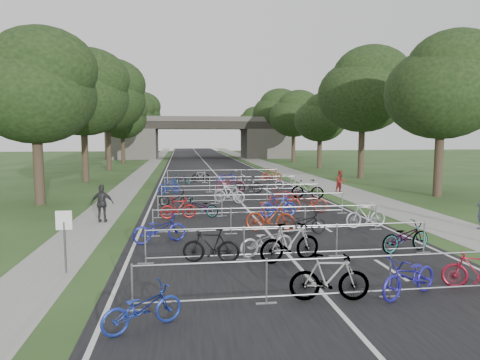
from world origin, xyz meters
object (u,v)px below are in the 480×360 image
object	(u,v)px
park_sign	(64,230)
bike_0	(142,308)
bike_1	(329,278)
pedestrian_c	(102,204)
bike_2	(410,277)
overpass_bridge	(201,138)
pedestrian_b	(340,182)

from	to	relation	value
park_sign	bike_0	size ratio (longest dim) A/B	1.05
bike_0	bike_1	bearing A→B (deg)	-105.61
pedestrian_c	bike_0	bearing A→B (deg)	104.66
bike_1	pedestrian_c	world-z (taller)	pedestrian_c
bike_1	bike_2	distance (m)	2.03
bike_0	pedestrian_c	world-z (taller)	pedestrian_c
bike_0	bike_1	world-z (taller)	bike_1
overpass_bridge	pedestrian_b	distance (m)	47.18
bike_1	pedestrian_b	xyz separation A→B (m)	(7.40, 18.52, 0.19)
bike_0	bike_2	world-z (taller)	bike_2
bike_0	bike_2	xyz separation A→B (m)	(6.32, 0.89, 0.06)
bike_0	pedestrian_c	xyz separation A→B (m)	(-2.75, 11.29, 0.40)
bike_1	bike_2	xyz separation A→B (m)	(2.03, -0.03, -0.06)
pedestrian_b	park_sign	bearing A→B (deg)	-146.84
bike_0	park_sign	bearing A→B (deg)	4.56
bike_0	pedestrian_c	distance (m)	11.63
pedestrian_c	pedestrian_b	bearing A→B (deg)	-149.61
pedestrian_b	pedestrian_c	world-z (taller)	pedestrian_c
bike_1	pedestrian_b	distance (m)	19.94
park_sign	pedestrian_c	distance (m)	7.35
park_sign	bike_1	distance (m)	7.47
bike_2	pedestrian_c	size ratio (longest dim) A/B	1.15
park_sign	bike_2	bearing A→B (deg)	-19.17
park_sign	bike_2	size ratio (longest dim) A/B	0.93
bike_0	bike_2	size ratio (longest dim) A/B	0.88
bike_0	pedestrian_b	distance (m)	22.68
pedestrian_b	pedestrian_c	xyz separation A→B (m)	(-14.44, -8.15, 0.10)
pedestrian_c	bike_1	bearing A→B (deg)	125.14
bike_0	pedestrian_b	bearing A→B (deg)	-58.76
pedestrian_b	bike_1	bearing A→B (deg)	-126.12
pedestrian_b	overpass_bridge	bearing A→B (deg)	84.68
park_sign	pedestrian_b	xyz separation A→B (m)	(14.19, 15.48, -0.51)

